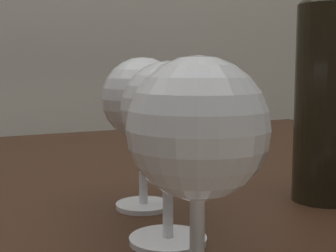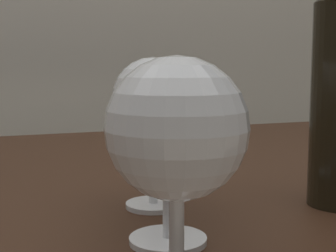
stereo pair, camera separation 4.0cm
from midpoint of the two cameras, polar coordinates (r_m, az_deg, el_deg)
dining_table at (r=0.65m, az=-10.03°, el=-13.38°), size 1.52×0.93×0.73m
wine_glass_white at (r=0.28m, az=5.13°, el=-0.70°), size 0.08×0.08×0.15m
wine_glass_merlot at (r=0.40m, az=2.87°, el=1.31°), size 0.08×0.08×0.15m
wine_glass_cabernet at (r=0.50m, az=0.52°, el=2.89°), size 0.08×0.08×0.16m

